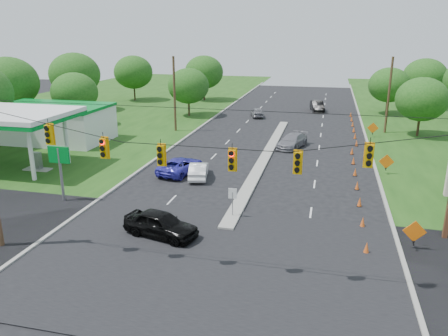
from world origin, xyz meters
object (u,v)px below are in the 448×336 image
(blue_pickup, at_px, (180,166))
(gas_station, at_px, (45,121))
(white_sedan, at_px, (199,170))
(black_sedan, at_px, (161,224))

(blue_pickup, bearing_deg, gas_station, -7.29)
(blue_pickup, bearing_deg, white_sedan, 168.89)
(gas_station, relative_size, black_sedan, 4.24)
(black_sedan, bearing_deg, white_sedan, 18.96)
(gas_station, bearing_deg, white_sedan, -19.74)
(blue_pickup, bearing_deg, black_sedan, 115.62)
(black_sedan, height_order, blue_pickup, black_sedan)
(white_sedan, xyz_separation_m, blue_pickup, (-1.88, 0.81, 0.03))
(gas_station, xyz_separation_m, blue_pickup, (17.22, -6.05, -1.88))
(gas_station, relative_size, blue_pickup, 3.94)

